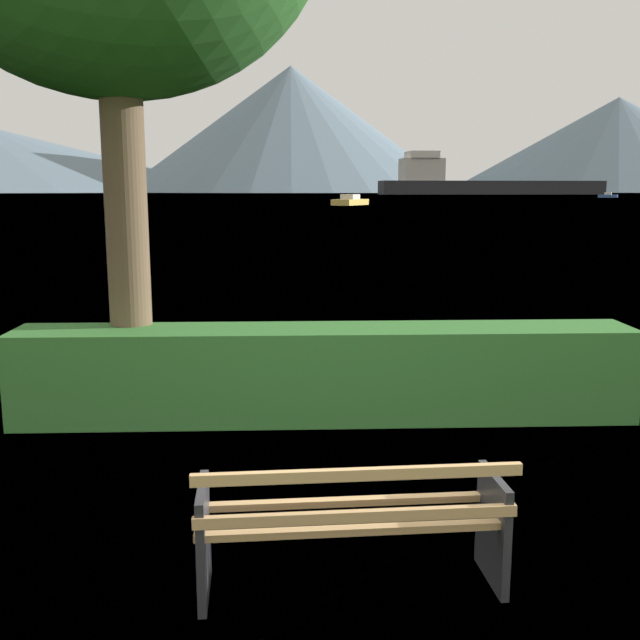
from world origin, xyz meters
name	(u,v)px	position (x,y,z in m)	size (l,w,h in m)	color
ground_plane	(350,585)	(0.00, 0.00, 0.00)	(1400.00, 1400.00, 0.00)	#567A38
water_surface	(292,194)	(0.00, 307.71, 0.00)	(620.00, 620.00, 0.00)	slate
park_bench	(352,523)	(0.00, -0.06, 0.43)	(1.84, 0.67, 0.87)	tan
hedge_row	(325,373)	(0.00, 3.28, 0.48)	(6.34, 0.78, 0.96)	#387A33
cargo_ship_large	(475,183)	(77.41, 305.76, 4.95)	(96.17, 20.25, 17.70)	#232328
fishing_boat_near	(350,201)	(8.33, 103.44, 0.57)	(6.06, 8.08, 1.59)	gold
sailboat_mid	(608,196)	(85.24, 191.71, 0.52)	(5.12, 3.93, 1.41)	#335693
distant_hills	(197,148)	(-72.52, 570.39, 33.24)	(838.48, 432.00, 88.29)	slate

